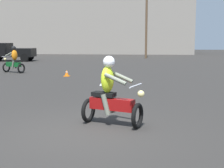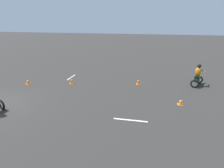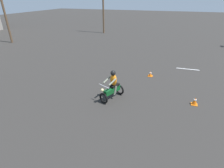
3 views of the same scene
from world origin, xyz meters
TOP-DOWN VIEW (x-y plane):
  - motorcycle_rider_background at (-6.65, 12.02)m, footprint 1.53×1.13m
  - traffic_cone_near_left at (-2.93, 10.45)m, footprint 0.32×0.32m
  - traffic_cone_near_right at (-4.81, 2.70)m, footprint 0.32×0.32m
  - traffic_cone_far_right at (-3.95, -0.55)m, footprint 0.32×0.32m
  - traffic_cone_far_center at (-5.85, 7.74)m, footprint 0.32×0.32m
  - lane_stripe_n at (-0.60, 7.86)m, footprint 0.17×1.69m
  - lane_stripe_w at (-6.30, 1.93)m, footprint 1.50×0.11m

SIDE VIEW (x-z plane):
  - lane_stripe_n at x=-0.60m, z-range 0.00..0.01m
  - lane_stripe_w at x=-6.30m, z-range 0.00..0.01m
  - traffic_cone_far_right at x=-3.95m, z-range -0.01..0.35m
  - traffic_cone_near_left at x=-2.93m, z-range -0.01..0.36m
  - traffic_cone_far_center at x=-5.85m, z-range -0.01..0.42m
  - traffic_cone_near_right at x=-4.81m, z-range -0.01..0.42m
  - motorcycle_rider_background at x=-6.65m, z-range -0.10..1.56m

